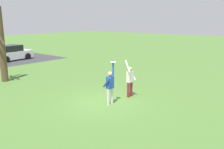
{
  "coord_description": "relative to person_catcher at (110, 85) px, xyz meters",
  "views": [
    {
      "loc": [
        -8.36,
        -7.4,
        4.03
      ],
      "look_at": [
        0.74,
        0.12,
        1.29
      ],
      "focal_mm": 37.13,
      "sensor_mm": 36.0,
      "label": 1
    }
  ],
  "objects": [
    {
      "name": "ground_plane",
      "position": [
        0.05,
        0.41,
        -0.98
      ],
      "size": [
        120.0,
        120.0,
        0.0
      ],
      "primitive_type": "plane",
      "color": "#4C7533"
    },
    {
      "name": "person_catcher",
      "position": [
        0.0,
        0.0,
        0.0
      ],
      "size": [
        0.55,
        0.49,
        2.08
      ],
      "rotation": [
        0.0,
        0.0,
        -0.04
      ],
      "color": "silver",
      "rests_on": "ground_plane"
    },
    {
      "name": "person_defender",
      "position": [
        1.58,
        -0.06,
        -0.0
      ],
      "size": [
        0.55,
        0.49,
        2.04
      ],
      "rotation": [
        0.0,
        0.0,
        3.1
      ],
      "color": "maroon",
      "rests_on": "ground_plane"
    },
    {
      "name": "frisbee_disc",
      "position": [
        0.22,
        -0.01,
        1.11
      ],
      "size": [
        0.27,
        0.27,
        0.02
      ],
      "primitive_type": "cylinder",
      "color": "white",
      "rests_on": "person_catcher"
    },
    {
      "name": "parked_car_white",
      "position": [
        3.52,
        16.45,
        -0.25
      ],
      "size": [
        4.29,
        2.42,
        1.59
      ],
      "rotation": [
        0.0,
        0.0,
        0.12
      ],
      "color": "white",
      "rests_on": "ground_plane"
    },
    {
      "name": "bare_tree_tall",
      "position": [
        -1.18,
        8.47,
        1.64
      ],
      "size": [
        1.13,
        1.57,
        4.96
      ],
      "color": "brown",
      "rests_on": "ground_plane"
    }
  ]
}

